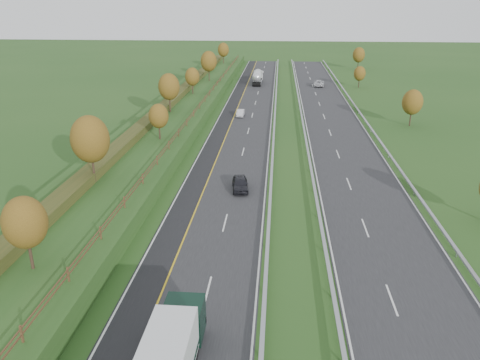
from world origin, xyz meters
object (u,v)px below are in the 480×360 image
object	(u,v)px
road_tanker	(258,77)
car_dark_near	(240,184)
car_silver_mid	(240,113)
car_small_far	(256,74)
car_oncoming	(319,83)

from	to	relation	value
road_tanker	car_dark_near	size ratio (longest dim) A/B	2.46
road_tanker	car_silver_mid	world-z (taller)	road_tanker
car_silver_mid	car_small_far	distance (m)	51.04
car_dark_near	car_small_far	world-z (taller)	car_dark_near
road_tanker	car_small_far	distance (m)	11.97
road_tanker	car_small_far	xyz separation A→B (m)	(-0.92, 11.88, -1.16)
car_small_far	car_oncoming	bearing A→B (deg)	-44.24
car_silver_mid	car_small_far	world-z (taller)	car_small_far
car_silver_mid	car_oncoming	bearing A→B (deg)	65.04
car_small_far	car_oncoming	xyz separation A→B (m)	(17.24, -14.97, 0.13)
car_oncoming	car_small_far	bearing A→B (deg)	-35.85
car_small_far	car_silver_mid	bearing A→B (deg)	-93.88
car_dark_near	car_silver_mid	distance (m)	38.16
car_dark_near	car_silver_mid	size ratio (longest dim) A/B	1.16
car_silver_mid	car_small_far	size ratio (longest dim) A/B	0.86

